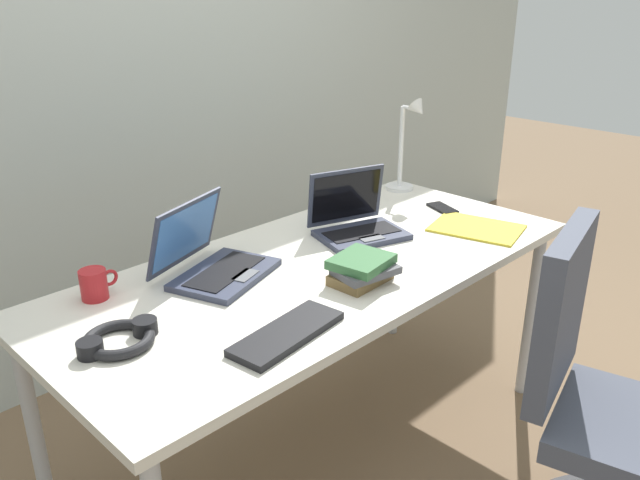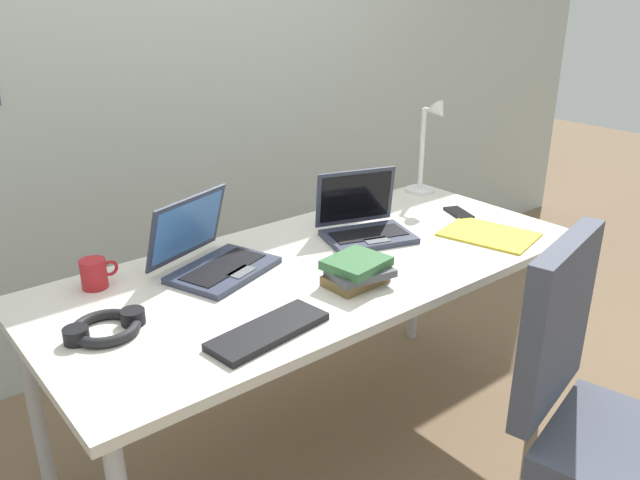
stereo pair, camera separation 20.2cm
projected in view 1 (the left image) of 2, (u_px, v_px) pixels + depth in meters
name	position (u px, v px, depth m)	size (l,w,h in m)	color
ground_plane	(320.00, 448.00, 2.34)	(12.00, 12.00, 0.00)	#7A6047
wall_back	(125.00, 56.00, 2.56)	(6.00, 0.13, 2.60)	#B2BCB7
desk	(320.00, 279.00, 2.08)	(1.80, 0.80, 0.74)	silver
desk_lamp	(408.00, 146.00, 2.69)	(0.12, 0.18, 0.40)	white
laptop_far_corner	(213.00, 261.00, 1.96)	(0.39, 0.37, 0.23)	#33384C
laptop_front_right	(357.00, 222.00, 2.27)	(0.36, 0.31, 0.22)	#33384C
external_keyboard	(287.00, 333.00, 1.63)	(0.33, 0.12, 0.02)	black
computer_mouse	(351.00, 202.00, 2.57)	(0.06, 0.10, 0.03)	black
cell_phone	(442.00, 208.00, 2.54)	(0.06, 0.14, 0.01)	black
headphones	(119.00, 339.00, 1.59)	(0.21, 0.18, 0.04)	black
book_stack	(362.00, 270.00, 1.91)	(0.20, 0.18, 0.08)	brown
paper_folder_center	(477.00, 228.00, 2.34)	(0.23, 0.31, 0.01)	gold
coffee_mug	(94.00, 284.00, 1.81)	(0.11, 0.08, 0.09)	#B21E23
office_chair	(606.00, 429.00, 1.82)	(0.53, 0.59, 0.97)	black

